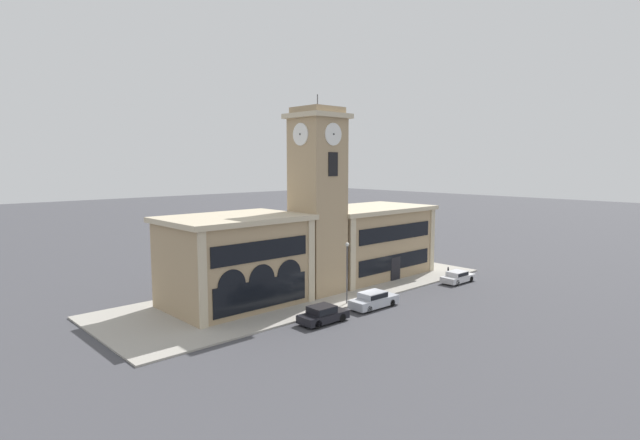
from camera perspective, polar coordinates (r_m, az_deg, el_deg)
name	(u,v)px	position (r m, az deg, el deg)	size (l,w,h in m)	color
ground_plane	(359,305)	(45.66, 4.51, -9.62)	(300.00, 300.00, 0.00)	#424247
sidewalk_kerb	(309,290)	(50.30, -1.25, -7.99)	(41.02, 13.58, 0.15)	#A39E93
clock_tower	(318,202)	(47.91, -0.28, 2.12)	(4.85, 4.85, 19.09)	tan
town_hall_left_wing	(235,261)	(45.07, -9.74, -4.60)	(12.44, 8.82, 8.06)	tan
town_hall_right_wing	(367,241)	(56.58, 5.42, -2.40)	(14.83, 8.82, 7.80)	tan
parked_car_near	(323,314)	(40.38, 0.31, -10.69)	(4.21, 1.92, 1.40)	black
parked_car_mid	(374,299)	(44.65, 6.14, -9.00)	(4.83, 1.90, 1.45)	#B2B7C1
parked_car_far	(458,277)	(55.39, 15.45, -6.25)	(4.21, 1.82, 1.24)	silver
street_lamp	(347,263)	(44.59, 3.11, -4.97)	(0.36, 0.36, 5.54)	#4C4C51
bollard	(448,272)	(57.46, 14.43, -5.75)	(0.18, 0.18, 1.06)	black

